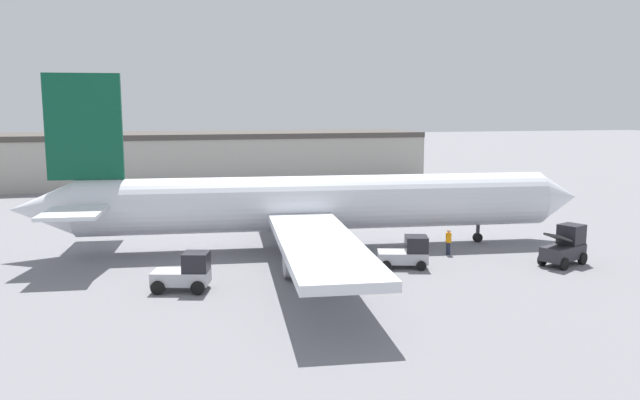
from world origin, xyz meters
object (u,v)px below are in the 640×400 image
Objects in this scene: airplane at (306,204)px; pushback_tug at (186,273)px; belt_loader_truck at (565,246)px; baggage_tug at (407,253)px; ground_crew_worker at (448,241)px.

airplane is 12.02× the size of pushback_tug.
pushback_tug is at bearing 155.33° from belt_loader_truck.
ground_crew_worker is at bearing 47.27° from baggage_tug.
ground_crew_worker is 0.52× the size of pushback_tug.
airplane is 9.05m from baggage_tug.
pushback_tug is at bearing -129.86° from airplane.
baggage_tug is 0.97× the size of belt_loader_truck.
ground_crew_worker is 7.68m from belt_loader_truck.
ground_crew_worker is at bearing 28.81° from pushback_tug.
airplane reaches higher than belt_loader_truck.
belt_loader_truck is (15.50, -9.08, -2.10)m from airplane.
baggage_tug is at bearing -48.53° from airplane.
airplane is at bearing 60.01° from pushback_tug.
belt_loader_truck is at bearing 5.47° from baggage_tug.
airplane is 23.17× the size of ground_crew_worker.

